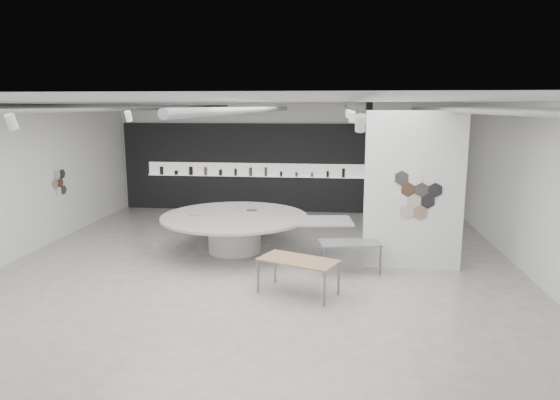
# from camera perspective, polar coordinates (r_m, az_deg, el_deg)

# --- Properties ---
(room) EXTENTS (12.02, 14.02, 3.82)m
(room) POSITION_cam_1_polar(r_m,az_deg,el_deg) (10.73, -3.47, 1.96)
(room) COLOR #B0ABA6
(room) RESTS_ON ground
(back_wall_display) EXTENTS (11.80, 0.27, 3.10)m
(back_wall_display) POSITION_cam_1_polar(r_m,az_deg,el_deg) (17.61, 0.51, 3.66)
(back_wall_display) COLOR black
(back_wall_display) RESTS_ON ground
(partition_column) EXTENTS (2.20, 0.38, 3.60)m
(partition_column) POSITION_cam_1_polar(r_m,az_deg,el_deg) (11.73, 15.00, 1.01)
(partition_column) COLOR white
(partition_column) RESTS_ON ground
(display_island) EXTENTS (5.12, 4.19, 0.96)m
(display_island) POSITION_cam_1_polar(r_m,az_deg,el_deg) (12.85, -4.86, -3.21)
(display_island) COLOR white
(display_island) RESTS_ON ground
(sample_table_wood) EXTENTS (1.71, 1.30, 0.72)m
(sample_table_wood) POSITION_cam_1_polar(r_m,az_deg,el_deg) (9.94, 2.10, -7.09)
(sample_table_wood) COLOR #A37B54
(sample_table_wood) RESTS_ON ground
(sample_table_stone) EXTENTS (1.45, 0.92, 0.69)m
(sample_table_stone) POSITION_cam_1_polar(r_m,az_deg,el_deg) (11.36, 7.95, -5.07)
(sample_table_stone) COLOR slate
(sample_table_stone) RESTS_ON ground
(kitchen_counter) EXTENTS (1.70, 0.79, 1.30)m
(kitchen_counter) POSITION_cam_1_polar(r_m,az_deg,el_deg) (17.39, 12.45, -0.26)
(kitchen_counter) COLOR white
(kitchen_counter) RESTS_ON ground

